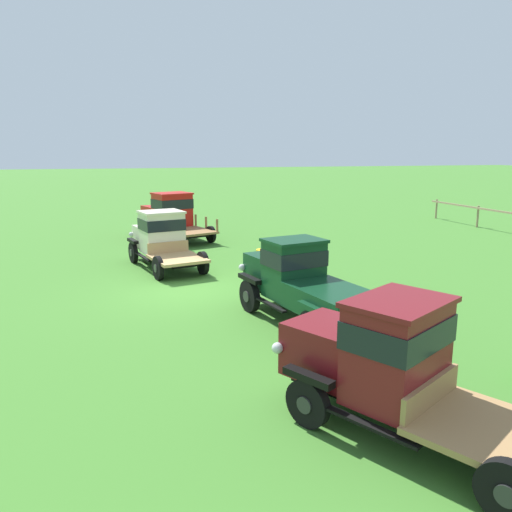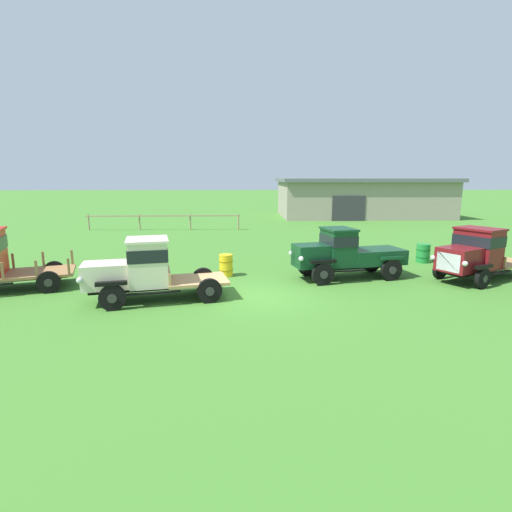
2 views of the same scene
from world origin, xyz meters
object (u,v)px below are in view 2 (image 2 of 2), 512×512
Objects in this scene: vintage_truck_second_in_line at (143,268)px; oil_drum_beside_row at (226,265)px; farm_shed at (360,197)px; vintage_truck_far_side at (475,254)px; oil_drum_near_fence at (423,253)px; vintage_truck_midrow_center at (345,253)px.

vintage_truck_second_in_line is 5.38× the size of oil_drum_beside_row.
farm_shed is 3.53× the size of vintage_truck_far_side.
vintage_truck_second_in_line is (-16.18, -29.78, -0.91)m from farm_shed.
vintage_truck_second_in_line is 5.49× the size of oil_drum_near_fence.
oil_drum_beside_row is (-13.51, -26.42, -1.57)m from farm_shed.
oil_drum_beside_row is at bearing 173.59° from vintage_truck_midrow_center.
vintage_truck_far_side reaches higher than vintage_truck_second_in_line.
oil_drum_near_fence is (-3.84, -23.95, -1.58)m from farm_shed.
vintage_truck_far_side is 3.68m from oil_drum_near_fence.
vintage_truck_second_in_line is 13.66m from oil_drum_near_fence.
oil_drum_near_fence is (-0.47, 3.59, -0.66)m from vintage_truck_far_side.
oil_drum_beside_row is at bearing -165.66° from oil_drum_near_fence.
vintage_truck_midrow_center is at bearing -147.14° from oil_drum_near_fence.
vintage_truck_far_side is at bearing -6.13° from vintage_truck_midrow_center.
oil_drum_beside_row reaches higher than oil_drum_near_fence.
vintage_truck_second_in_line is at bearing -154.69° from oil_drum_near_fence.
farm_shed is at bearing 62.91° from oil_drum_beside_row.
vintage_truck_far_side is 5.29× the size of oil_drum_beside_row.
vintage_truck_far_side is at bearing -6.27° from oil_drum_beside_row.
vintage_truck_far_side is at bearing -96.97° from farm_shed.
farm_shed reaches higher than vintage_truck_second_in_line.
vintage_truck_second_in_line is 1.02× the size of vintage_truck_far_side.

